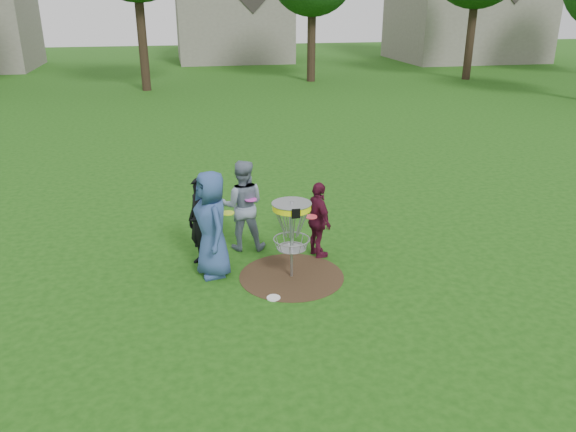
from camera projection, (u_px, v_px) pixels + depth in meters
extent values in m
plane|color=#19470F|center=(292.00, 276.00, 9.64)|extent=(100.00, 100.00, 0.00)
cylinder|color=#47331E|center=(292.00, 276.00, 9.63)|extent=(1.80, 1.80, 0.01)
imported|color=#2F4A81|center=(212.00, 224.00, 9.40)|extent=(0.80, 1.03, 1.85)
imported|color=black|center=(201.00, 222.00, 9.78)|extent=(0.65, 0.71, 1.62)
imported|color=gray|center=(243.00, 205.00, 10.42)|extent=(0.94, 0.79, 1.73)
imported|color=#521229|center=(318.00, 220.00, 10.14)|extent=(0.53, 0.89, 1.42)
cylinder|color=white|center=(274.00, 298.00, 8.93)|extent=(0.22, 0.22, 0.02)
cylinder|color=#9EA0A5|center=(292.00, 240.00, 9.38)|extent=(0.05, 0.05, 1.38)
cylinder|color=#E7EB0C|center=(292.00, 207.00, 9.17)|extent=(0.64, 0.64, 0.10)
cylinder|color=#9EA0A5|center=(292.00, 203.00, 9.15)|extent=(0.66, 0.66, 0.01)
cube|color=black|center=(296.00, 214.00, 8.87)|extent=(0.14, 0.02, 0.16)
torus|color=#9EA0A5|center=(292.00, 239.00, 9.38)|extent=(0.62, 0.62, 0.02)
torus|color=#9EA0A5|center=(292.00, 248.00, 9.44)|extent=(0.50, 0.50, 0.02)
cylinder|color=#9EA0A5|center=(292.00, 248.00, 9.44)|extent=(0.44, 0.44, 0.01)
cylinder|color=#BDDB18|center=(228.00, 213.00, 9.30)|extent=(0.22, 0.22, 0.02)
cylinder|color=#FF9F15|center=(215.00, 214.00, 9.63)|extent=(0.22, 0.22, 0.02)
cylinder|color=#FF43E2|center=(251.00, 199.00, 10.14)|extent=(0.22, 0.22, 0.02)
cylinder|color=#FD4250|center=(311.00, 217.00, 9.86)|extent=(0.22, 0.22, 0.02)
cylinder|color=#38281C|center=(143.00, 43.00, 27.83)|extent=(0.46, 0.46, 4.62)
cylinder|color=#38281C|center=(311.00, 47.00, 31.04)|extent=(0.46, 0.46, 3.78)
cylinder|color=#38281C|center=(470.00, 41.00, 31.74)|extent=(0.46, 0.46, 4.20)
cube|color=gray|center=(233.00, 25.00, 41.20)|extent=(8.00, 7.00, 5.00)
cube|color=gray|center=(466.00, 18.00, 41.47)|extent=(10.00, 8.00, 6.00)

